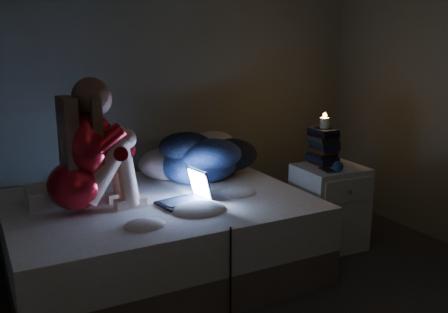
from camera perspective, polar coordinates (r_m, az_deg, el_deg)
wall_back at (r=4.14m, az=-6.57°, el=9.25°), size 3.60×0.02×2.60m
bed at (r=3.49m, az=-7.45°, el=-8.98°), size 1.95×1.47×0.54m
pillow at (r=3.43m, az=-18.40°, el=-4.16°), size 0.41×0.29×0.12m
woman at (r=3.12m, az=-17.00°, el=1.04°), size 0.54×0.37×0.83m
laptop at (r=3.24m, az=-4.79°, el=-3.52°), size 0.36×0.28×0.23m
clothes_pile at (r=3.77m, az=-3.02°, el=0.24°), size 0.74×0.63×0.40m
nightstand at (r=3.95m, az=11.97°, el=-5.68°), size 0.50×0.45×0.64m
book_stack at (r=3.89m, az=11.35°, el=1.05°), size 0.19×0.25×0.27m
candle at (r=3.86m, az=11.47°, el=3.58°), size 0.07×0.07×0.08m
phone at (r=3.73m, az=11.88°, el=-1.52°), size 0.09×0.15×0.01m
blue_orb at (r=3.71m, az=13.07°, el=-1.14°), size 0.08×0.08×0.08m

